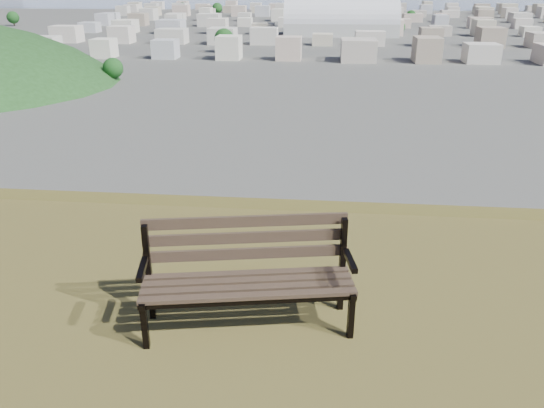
# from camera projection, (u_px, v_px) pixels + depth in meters

# --- Properties ---
(park_bench) EXTENTS (1.81, 0.86, 0.91)m
(park_bench) POSITION_uv_depth(u_px,v_px,m) (247.00, 269.00, 4.41)
(park_bench) COLOR #483829
(park_bench) RESTS_ON hilltop_mesa
(arena) EXTENTS (60.13, 26.99, 25.05)m
(arena) POSITION_uv_depth(u_px,v_px,m) (340.00, 24.00, 281.41)
(arena) COLOR #B7B7B2
(arena) RESTS_ON ground
(city_blocks) EXTENTS (395.00, 361.00, 7.00)m
(city_blocks) POSITION_uv_depth(u_px,v_px,m) (325.00, 17.00, 372.92)
(city_blocks) COLOR beige
(city_blocks) RESTS_ON ground
(city_trees) EXTENTS (406.52, 387.20, 9.98)m
(city_trees) POSITION_uv_depth(u_px,v_px,m) (279.00, 22.00, 305.71)
(city_trees) COLOR #322119
(city_trees) RESTS_ON ground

